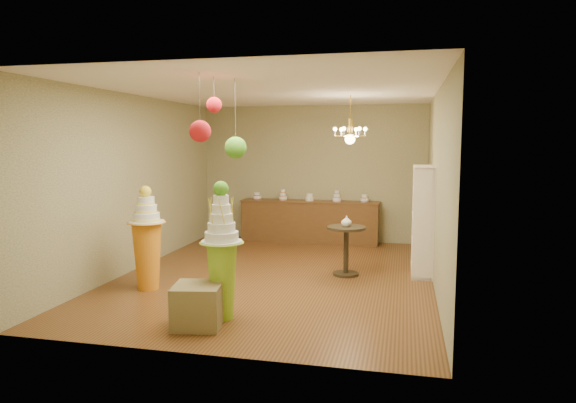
% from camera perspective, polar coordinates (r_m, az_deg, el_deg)
% --- Properties ---
extents(floor, '(6.50, 6.50, 0.00)m').
position_cam_1_polar(floor, '(8.57, -1.26, -8.25)').
color(floor, '#593518').
rests_on(floor, ground).
extents(ceiling, '(6.50, 6.50, 0.00)m').
position_cam_1_polar(ceiling, '(8.32, -1.31, 12.15)').
color(ceiling, white).
rests_on(ceiling, ground).
extents(wall_back, '(5.00, 0.04, 3.00)m').
position_cam_1_polar(wall_back, '(11.48, 2.68, 3.11)').
color(wall_back, gray).
rests_on(wall_back, ground).
extents(wall_front, '(5.00, 0.04, 3.00)m').
position_cam_1_polar(wall_front, '(5.24, -9.99, -1.10)').
color(wall_front, gray).
rests_on(wall_front, ground).
extents(wall_left, '(0.04, 6.50, 3.00)m').
position_cam_1_polar(wall_left, '(9.24, -16.50, 2.02)').
color(wall_left, gray).
rests_on(wall_left, ground).
extents(wall_right, '(0.04, 6.50, 3.00)m').
position_cam_1_polar(wall_right, '(8.07, 16.20, 1.41)').
color(wall_right, gray).
rests_on(wall_right, ground).
extents(pedestal_green, '(0.65, 0.65, 1.73)m').
position_cam_1_polar(pedestal_green, '(6.44, -7.34, -6.72)').
color(pedestal_green, '#89B828').
rests_on(pedestal_green, floor).
extents(pedestal_orange, '(0.57, 0.57, 1.56)m').
position_cam_1_polar(pedestal_orange, '(7.96, -15.38, -4.85)').
color(pedestal_orange, orange).
rests_on(pedestal_orange, floor).
extents(burlap_riser, '(0.65, 0.65, 0.51)m').
position_cam_1_polar(burlap_riser, '(6.34, -10.00, -11.30)').
color(burlap_riser, olive).
rests_on(burlap_riser, floor).
extents(sideboard, '(3.04, 0.54, 1.16)m').
position_cam_1_polar(sideboard, '(11.32, 2.40, -2.14)').
color(sideboard, brown).
rests_on(sideboard, floor).
extents(shelving_unit, '(0.33, 1.20, 1.80)m').
position_cam_1_polar(shelving_unit, '(8.93, 14.74, -1.94)').
color(shelving_unit, white).
rests_on(shelving_unit, floor).
extents(round_table, '(0.76, 0.76, 0.82)m').
position_cam_1_polar(round_table, '(8.54, 6.48, -4.70)').
color(round_table, black).
rests_on(round_table, floor).
extents(vase, '(0.20, 0.20, 0.18)m').
position_cam_1_polar(vase, '(8.47, 6.52, -2.18)').
color(vase, white).
rests_on(vase, round_table).
extents(pom_red_left, '(0.26, 0.26, 0.81)m').
position_cam_1_polar(pom_red_left, '(6.12, -9.74, 7.71)').
color(pom_red_left, '#393429').
rests_on(pom_red_left, ceiling).
extents(pom_green_mid, '(0.28, 0.28, 1.02)m').
position_cam_1_polar(pom_green_mid, '(6.67, -5.84, 5.99)').
color(pom_green_mid, '#393429').
rests_on(pom_green_mid, ceiling).
extents(pom_red_right, '(0.19, 0.19, 0.44)m').
position_cam_1_polar(pom_red_right, '(6.52, -8.20, 10.59)').
color(pom_red_right, '#393429').
rests_on(pom_red_right, ceiling).
extents(chandelier, '(0.71, 0.71, 0.85)m').
position_cam_1_polar(chandelier, '(8.95, 6.91, 7.24)').
color(chandelier, '#DEBB4E').
rests_on(chandelier, ceiling).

